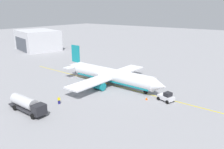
% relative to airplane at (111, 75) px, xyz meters
% --- Properties ---
extents(ground_plane, '(400.00, 400.00, 0.00)m').
position_rel_airplane_xyz_m(ground_plane, '(0.50, -0.01, -2.65)').
color(ground_plane, '#939399').
extents(airplane, '(33.61, 28.63, 9.65)m').
position_rel_airplane_xyz_m(airplane, '(0.00, 0.00, 0.00)').
color(airplane, white).
rests_on(airplane, ground).
extents(fuel_tanker, '(10.25, 2.92, 3.15)m').
position_rel_airplane_xyz_m(fuel_tanker, '(-2.81, -24.01, -0.93)').
color(fuel_tanker, '#2D2D33').
rests_on(fuel_tanker, ground).
extents(pushback_tug, '(4.02, 3.19, 2.20)m').
position_rel_airplane_xyz_m(pushback_tug, '(17.25, -1.60, -1.64)').
color(pushback_tug, silver).
rests_on(pushback_tug, ground).
extents(refueling_worker, '(0.54, 0.62, 1.71)m').
position_rel_airplane_xyz_m(refueling_worker, '(-0.94, -17.46, -1.83)').
color(refueling_worker, navy).
rests_on(refueling_worker, ground).
extents(safety_cone_nose, '(0.52, 0.52, 0.58)m').
position_rel_airplane_xyz_m(safety_cone_nose, '(11.70, 4.47, -2.36)').
color(safety_cone_nose, '#F2590F').
rests_on(safety_cone_nose, ground).
extents(safety_cone_wingtip, '(0.58, 0.58, 0.65)m').
position_rel_airplane_xyz_m(safety_cone_wingtip, '(13.33, -3.68, -2.33)').
color(safety_cone_wingtip, '#F2590F').
rests_on(safety_cone_wingtip, ground).
extents(distant_hangar, '(25.91, 21.85, 9.85)m').
position_rel_airplane_xyz_m(distant_hangar, '(-64.69, 22.16, 2.27)').
color(distant_hangar, silver).
rests_on(distant_hangar, ground).
extents(taxi_line_marking, '(68.21, 1.89, 0.01)m').
position_rel_airplane_xyz_m(taxi_line_marking, '(0.50, -0.01, -2.65)').
color(taxi_line_marking, yellow).
rests_on(taxi_line_marking, ground).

